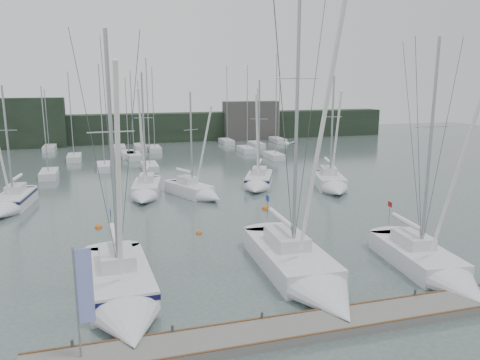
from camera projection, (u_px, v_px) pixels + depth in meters
name	position (u px, v px, depth m)	size (l,w,h in m)	color
ground	(272.00, 284.00, 25.29)	(160.00, 160.00, 0.00)	#465653
dock	(312.00, 326.00, 20.56)	(24.00, 2.00, 0.40)	#60605B
far_treeline	(151.00, 128.00, 82.89)	(90.00, 4.00, 5.00)	black
far_building_left	(26.00, 123.00, 75.15)	(12.00, 3.00, 8.00)	black
far_building_right	(251.00, 121.00, 85.80)	(10.00, 3.00, 7.00)	#423F3D
mast_forest	(126.00, 154.00, 66.17)	(51.48, 26.40, 14.80)	silver
sailboat_near_left	(123.00, 295.00, 22.55)	(3.68, 10.59, 14.21)	silver
sailboat_near_center	(306.00, 275.00, 25.01)	(3.69, 12.08, 18.53)	silver
sailboat_near_right	(436.00, 269.00, 25.90)	(3.76, 9.89, 14.06)	silver
sailboat_mid_a	(10.00, 204.00, 39.42)	(3.39, 7.96, 11.15)	silver
sailboat_mid_b	(145.00, 192.00, 43.73)	(3.82, 8.31, 12.27)	silver
sailboat_mid_c	(198.00, 192.00, 43.73)	(4.96, 7.29, 10.45)	silver
sailboat_mid_d	(258.00, 183.00, 47.51)	(5.26, 7.70, 11.65)	silver
sailboat_mid_e	(332.00, 184.00, 46.70)	(4.79, 8.50, 12.04)	silver
buoy_a	(199.00, 234.00, 33.58)	(0.46, 0.46, 0.46)	#D05912
buoy_b	(266.00, 209.00, 39.91)	(0.63, 0.63, 0.63)	#D05912
buoy_c	(98.00, 228.00, 34.91)	(0.55, 0.55, 0.55)	#D05912
dock_banner	(82.00, 292.00, 17.49)	(0.68, 0.11, 4.45)	#94979B
seagull	(287.00, 143.00, 24.01)	(0.95, 0.44, 0.19)	white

